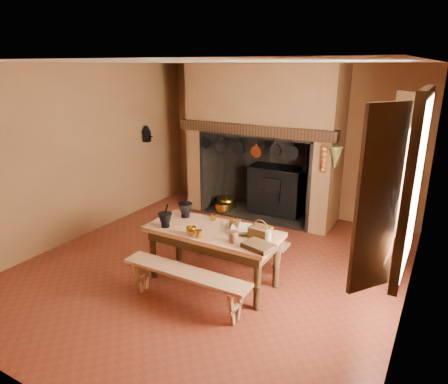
% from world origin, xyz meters
% --- Properties ---
extents(floor, '(5.50, 5.50, 0.00)m').
position_xyz_m(floor, '(0.00, 0.00, 0.00)').
color(floor, maroon).
rests_on(floor, ground).
extents(ceiling, '(5.50, 5.50, 0.00)m').
position_xyz_m(ceiling, '(0.00, 0.00, 2.80)').
color(ceiling, silver).
rests_on(ceiling, back_wall).
extents(back_wall, '(5.00, 0.02, 2.80)m').
position_xyz_m(back_wall, '(0.00, 2.75, 1.40)').
color(back_wall, brown).
rests_on(back_wall, floor).
extents(wall_left, '(0.02, 5.50, 2.80)m').
position_xyz_m(wall_left, '(-2.50, 0.00, 1.40)').
color(wall_left, brown).
rests_on(wall_left, floor).
extents(wall_right, '(0.02, 5.50, 2.80)m').
position_xyz_m(wall_right, '(2.50, 0.00, 1.40)').
color(wall_right, brown).
rests_on(wall_right, floor).
extents(wall_front, '(5.00, 0.02, 2.80)m').
position_xyz_m(wall_front, '(0.00, -2.75, 1.40)').
color(wall_front, brown).
rests_on(wall_front, floor).
extents(chimney_breast, '(2.95, 0.96, 2.80)m').
position_xyz_m(chimney_breast, '(-0.30, 2.31, 1.81)').
color(chimney_breast, brown).
rests_on(chimney_breast, floor).
extents(iron_range, '(1.12, 0.55, 1.60)m').
position_xyz_m(iron_range, '(-0.04, 2.45, 0.48)').
color(iron_range, black).
rests_on(iron_range, floor).
extents(hearth_pans, '(0.51, 0.62, 0.20)m').
position_xyz_m(hearth_pans, '(-1.05, 2.22, 0.09)').
color(hearth_pans, gold).
rests_on(hearth_pans, floor).
extents(hanging_pans, '(1.92, 0.29, 0.27)m').
position_xyz_m(hanging_pans, '(-0.34, 1.81, 1.36)').
color(hanging_pans, black).
rests_on(hanging_pans, chimney_breast).
extents(onion_string, '(0.12, 0.10, 0.46)m').
position_xyz_m(onion_string, '(1.00, 1.79, 1.33)').
color(onion_string, '#B96122').
rests_on(onion_string, chimney_breast).
extents(herb_bunch, '(0.20, 0.20, 0.35)m').
position_xyz_m(herb_bunch, '(1.18, 1.79, 1.38)').
color(herb_bunch, '#636831').
rests_on(herb_bunch, chimney_breast).
extents(window, '(0.39, 1.75, 1.76)m').
position_xyz_m(window, '(2.35, -0.40, 1.70)').
color(window, white).
rests_on(window, wall_right).
extents(wall_coffee_mill, '(0.23, 0.16, 0.31)m').
position_xyz_m(wall_coffee_mill, '(-2.42, 1.55, 1.52)').
color(wall_coffee_mill, black).
rests_on(wall_coffee_mill, wall_left).
extents(work_table, '(1.73, 0.77, 0.75)m').
position_xyz_m(work_table, '(0.22, -0.35, 0.63)').
color(work_table, tan).
rests_on(work_table, floor).
extents(bench_front, '(1.65, 0.29, 0.46)m').
position_xyz_m(bench_front, '(0.22, -0.99, 0.35)').
color(bench_front, tan).
rests_on(bench_front, floor).
extents(bench_back, '(1.56, 0.27, 0.44)m').
position_xyz_m(bench_back, '(0.22, 0.27, 0.33)').
color(bench_back, tan).
rests_on(bench_back, floor).
extents(mortar_large, '(0.20, 0.20, 0.34)m').
position_xyz_m(mortar_large, '(-0.34, -0.16, 0.86)').
color(mortar_large, black).
rests_on(mortar_large, work_table).
extents(mortar_small, '(0.19, 0.19, 0.32)m').
position_xyz_m(mortar_small, '(-0.36, -0.58, 0.86)').
color(mortar_small, black).
rests_on(mortar_small, work_table).
extents(coffee_grinder, '(0.15, 0.12, 0.17)m').
position_xyz_m(coffee_grinder, '(0.44, -0.16, 0.82)').
color(coffee_grinder, '#392012').
rests_on(coffee_grinder, work_table).
extents(brass_mug_a, '(0.10, 0.10, 0.09)m').
position_xyz_m(brass_mug_a, '(0.20, -0.64, 0.80)').
color(brass_mug_a, gold).
rests_on(brass_mug_a, work_table).
extents(brass_mug_b, '(0.09, 0.09, 0.08)m').
position_xyz_m(brass_mug_b, '(0.06, -0.07, 0.79)').
color(brass_mug_b, gold).
rests_on(brass_mug_b, work_table).
extents(mixing_bowl, '(0.39, 0.39, 0.07)m').
position_xyz_m(mixing_bowl, '(0.59, -0.24, 0.79)').
color(mixing_bowl, beige).
rests_on(mixing_bowl, work_table).
extents(stoneware_crock, '(0.14, 0.14, 0.14)m').
position_xyz_m(stoneware_crock, '(0.63, -0.55, 0.82)').
color(stoneware_crock, '#573320').
rests_on(stoneware_crock, work_table).
extents(glass_jar, '(0.10, 0.10, 0.14)m').
position_xyz_m(glass_jar, '(0.99, -0.36, 0.82)').
color(glass_jar, beige).
rests_on(glass_jar, work_table).
extents(wicker_basket, '(0.27, 0.20, 0.24)m').
position_xyz_m(wicker_basket, '(0.86, -0.29, 0.83)').
color(wicker_basket, '#533919').
rests_on(wicker_basket, work_table).
extents(wooden_tray, '(0.40, 0.33, 0.06)m').
position_xyz_m(wooden_tray, '(0.96, -0.56, 0.78)').
color(wooden_tray, '#392012').
rests_on(wooden_tray, work_table).
extents(brass_cup, '(0.15, 0.15, 0.10)m').
position_xyz_m(brass_cup, '(0.07, -0.62, 0.80)').
color(brass_cup, gold).
rests_on(brass_cup, work_table).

